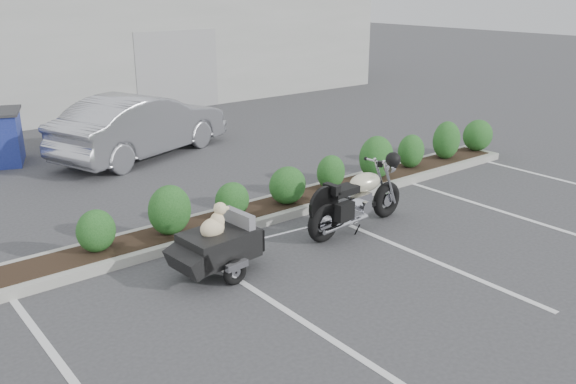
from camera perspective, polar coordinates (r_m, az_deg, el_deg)
ground at (r=9.43m, az=4.06°, el=-6.34°), size 90.00×90.00×0.00m
planter_kerb at (r=11.55m, az=0.40°, el=-1.06°), size 12.00×1.00×0.15m
building at (r=24.06m, az=-24.91°, el=12.37°), size 26.00×10.00×4.00m
motorcycle at (r=10.44m, az=6.54°, el=-0.74°), size 2.31×0.81×1.33m
pet_trailer at (r=8.86m, az=-6.56°, el=-4.87°), size 1.85×1.04×1.10m
sedan at (r=15.32m, az=-13.54°, el=6.11°), size 4.92×3.11×1.53m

